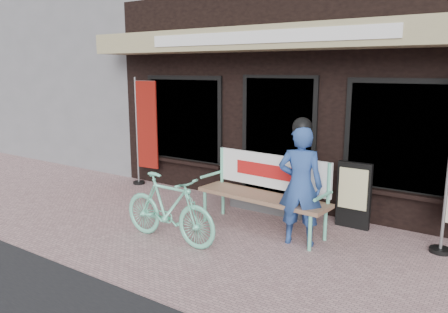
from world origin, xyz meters
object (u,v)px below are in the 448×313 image
Objects in this scene: menu_stand at (354,195)px; nobori_red at (145,131)px; person at (300,183)px; bench at (266,186)px; bicycle at (169,208)px.

nobori_red is at bearing 179.28° from menu_stand.
menu_stand is (0.40, 1.00, -0.33)m from person.
bench reaches higher than bicycle.
bench is 2.07× the size of menu_stand.
bench is 0.72m from person.
person is at bearing -17.18° from bench.
person reaches higher than bench.
bench is 1.29m from menu_stand.
bicycle is 1.58× the size of menu_stand.
person is (0.64, -0.25, 0.20)m from bench.
nobori_red reaches higher than bench.
nobori_red reaches higher than bicycle.
person is 0.79× the size of nobori_red.
bicycle is at bearing -164.28° from person.
nobori_red is (-2.30, 1.96, 0.64)m from bicycle.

